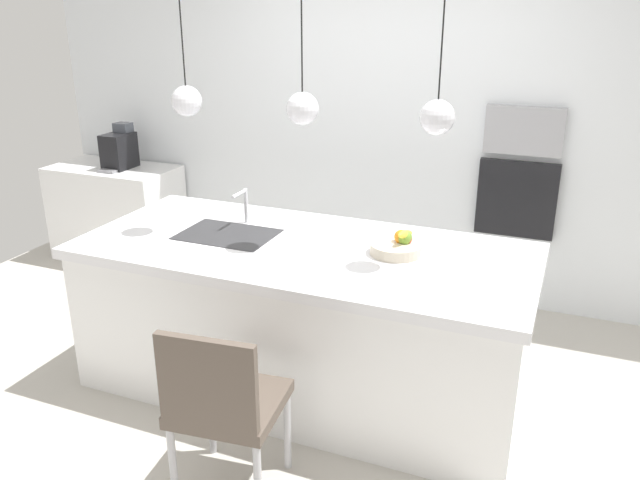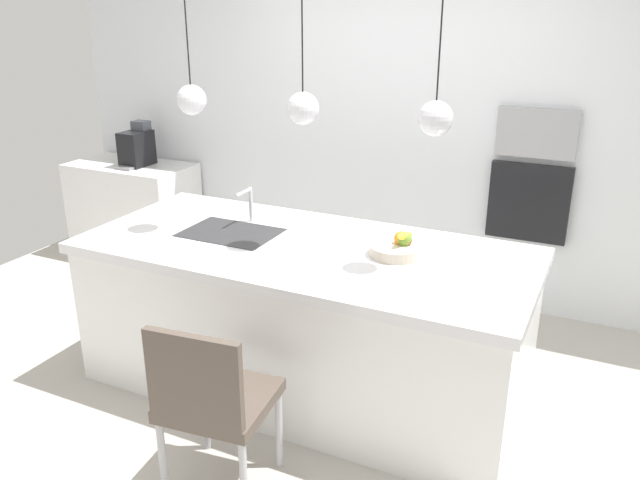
% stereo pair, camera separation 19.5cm
% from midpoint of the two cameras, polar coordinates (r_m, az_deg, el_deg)
% --- Properties ---
extents(floor, '(6.60, 6.60, 0.00)m').
position_cam_midpoint_polar(floor, '(4.05, -2.76, -12.61)').
color(floor, '#BCB7AD').
rests_on(floor, ground).
extents(back_wall, '(6.00, 0.10, 2.60)m').
position_cam_midpoint_polar(back_wall, '(5.01, 5.05, 9.98)').
color(back_wall, white).
rests_on(back_wall, ground).
extents(kitchen_island, '(2.59, 1.16, 0.91)m').
position_cam_midpoint_polar(kitchen_island, '(3.82, -2.88, -6.87)').
color(kitchen_island, white).
rests_on(kitchen_island, ground).
extents(sink_basin, '(0.56, 0.40, 0.02)m').
position_cam_midpoint_polar(sink_basin, '(3.86, -9.68, 0.41)').
color(sink_basin, '#2D2D30').
rests_on(sink_basin, kitchen_island).
extents(faucet, '(0.02, 0.17, 0.22)m').
position_cam_midpoint_polar(faucet, '(3.98, -8.21, 3.38)').
color(faucet, silver).
rests_on(faucet, kitchen_island).
extents(fruit_bowl, '(0.29, 0.29, 0.15)m').
position_cam_midpoint_polar(fruit_bowl, '(3.52, 5.41, -0.51)').
color(fruit_bowl, beige).
rests_on(fruit_bowl, kitchen_island).
extents(side_counter, '(1.10, 0.60, 0.85)m').
position_cam_midpoint_polar(side_counter, '(6.08, -18.50, 2.32)').
color(side_counter, white).
rests_on(side_counter, ground).
extents(coffee_machine, '(0.20, 0.35, 0.38)m').
position_cam_midpoint_polar(coffee_machine, '(5.87, -18.38, 7.64)').
color(coffee_machine, black).
rests_on(coffee_machine, side_counter).
extents(microwave, '(0.54, 0.08, 0.34)m').
position_cam_midpoint_polar(microwave, '(4.74, 16.61, 9.33)').
color(microwave, '#9E9EA3').
rests_on(microwave, back_wall).
extents(oven, '(0.56, 0.08, 0.56)m').
position_cam_midpoint_polar(oven, '(4.85, 16.02, 3.55)').
color(oven, black).
rests_on(oven, back_wall).
extents(chair_near, '(0.52, 0.51, 0.92)m').
position_cam_midpoint_polar(chair_near, '(3.00, -10.52, -14.02)').
color(chair_near, brown).
rests_on(chair_near, ground).
extents(pendant_light_left, '(0.17, 0.17, 0.77)m').
position_cam_midpoint_polar(pendant_light_left, '(3.79, -13.29, 12.00)').
color(pendant_light_left, silver).
extents(pendant_light_center, '(0.17, 0.17, 0.77)m').
position_cam_midpoint_polar(pendant_light_center, '(3.43, -3.24, 11.65)').
color(pendant_light_center, silver).
extents(pendant_light_right, '(0.17, 0.17, 0.77)m').
position_cam_midpoint_polar(pendant_light_right, '(3.19, 8.67, 10.80)').
color(pendant_light_right, silver).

